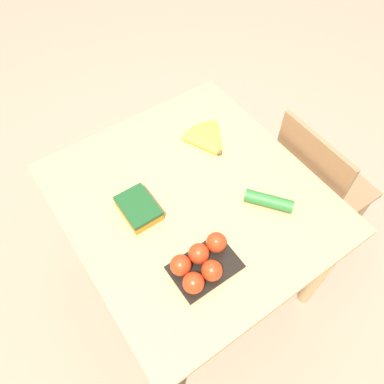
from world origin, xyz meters
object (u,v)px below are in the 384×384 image
object	(u,v)px
banana_bunch	(208,140)
carrot_bag	(138,208)
chair	(314,188)
cucumber_near	(269,201)
tomato_pack	(201,263)

from	to	relation	value
banana_bunch	carrot_bag	world-z (taller)	carrot_bag
chair	carrot_bag	bearing A→B (deg)	77.71
chair	cucumber_near	bearing A→B (deg)	98.46
chair	carrot_bag	distance (m)	0.92
chair	cucumber_near	distance (m)	0.53
banana_bunch	carrot_bag	xyz separation A→B (m)	(0.14, -0.42, 0.01)
banana_bunch	cucumber_near	xyz separation A→B (m)	(0.39, -0.00, 0.01)
tomato_pack	cucumber_near	xyz separation A→B (m)	(-0.07, 0.36, -0.01)
banana_bunch	chair	bearing A→B (deg)	51.56
carrot_bag	cucumber_near	xyz separation A→B (m)	(0.25, 0.42, -0.01)
banana_bunch	cucumber_near	distance (m)	0.39
chair	carrot_bag	world-z (taller)	chair
tomato_pack	carrot_bag	bearing A→B (deg)	-169.39
banana_bunch	carrot_bag	size ratio (longest dim) A/B	1.13
tomato_pack	carrot_bag	size ratio (longest dim) A/B	1.41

